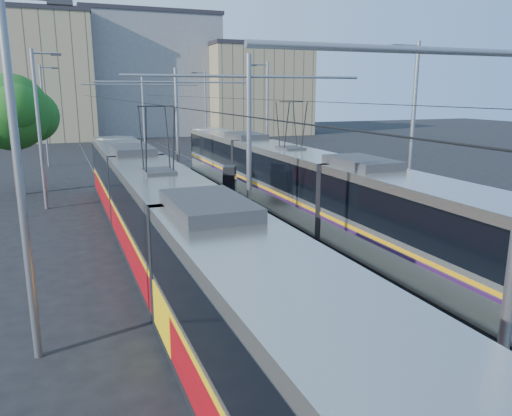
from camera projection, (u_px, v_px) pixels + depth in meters
name	position (u px, v px, depth m)	size (l,w,h in m)	color
ground	(364.00, 338.00, 12.40)	(160.00, 160.00, 0.00)	black
platform	(192.00, 199.00, 27.75)	(4.00, 50.00, 0.30)	gray
tactile_strip_left	(166.00, 198.00, 27.20)	(0.70, 50.00, 0.01)	gray
tactile_strip_right	(217.00, 194.00, 28.24)	(0.70, 50.00, 0.01)	gray
rails	(192.00, 201.00, 27.78)	(8.71, 70.00, 0.03)	gray
tram_left	(161.00, 218.00, 17.17)	(2.43, 29.79, 5.50)	black
tram_right	(290.00, 179.00, 24.04)	(2.43, 30.24, 5.50)	black
catenary	(204.00, 122.00, 24.18)	(9.20, 70.00, 7.00)	gray
street_lamps	(173.00, 121.00, 30.45)	(15.18, 38.22, 8.00)	gray
shelter	(230.00, 187.00, 24.47)	(0.94, 1.12, 2.13)	black
tree	(16.00, 113.00, 28.76)	(4.82, 4.45, 7.00)	#382314
building_left	(23.00, 77.00, 61.35)	(16.32, 12.24, 15.42)	#978A66
building_centre	(148.00, 76.00, 70.62)	(18.36, 14.28, 16.30)	gray
building_right	(255.00, 90.00, 70.66)	(14.28, 10.20, 12.38)	#978A66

